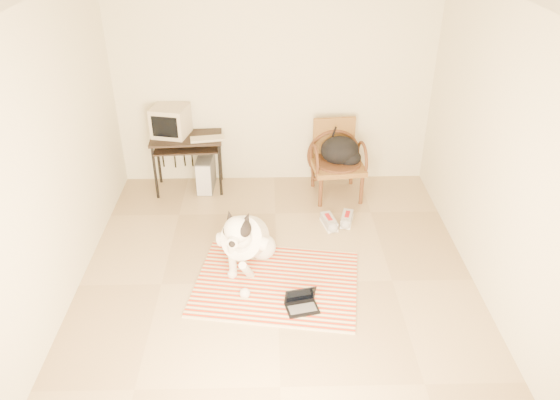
{
  "coord_description": "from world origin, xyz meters",
  "views": [
    {
      "loc": [
        -0.07,
        -4.33,
        3.54
      ],
      "look_at": [
        0.03,
        0.17,
        0.87
      ],
      "focal_mm": 35.0,
      "sensor_mm": 36.0,
      "label": 1
    }
  ],
  "objects_px": {
    "computer_desk": "(187,145)",
    "rattan_chair": "(337,159)",
    "backpack": "(341,152)",
    "pc_tower": "(206,173)",
    "laptop": "(301,303)",
    "dog": "(246,240)",
    "crt_monitor": "(171,121)"
  },
  "relations": [
    {
      "from": "laptop",
      "to": "pc_tower",
      "type": "height_order",
      "value": "pc_tower"
    },
    {
      "from": "computer_desk",
      "to": "pc_tower",
      "type": "distance_m",
      "value": 0.47
    },
    {
      "from": "pc_tower",
      "to": "computer_desk",
      "type": "bearing_deg",
      "value": -173.21
    },
    {
      "from": "backpack",
      "to": "crt_monitor",
      "type": "bearing_deg",
      "value": 173.12
    },
    {
      "from": "dog",
      "to": "crt_monitor",
      "type": "relative_size",
      "value": 2.36
    },
    {
      "from": "dog",
      "to": "computer_desk",
      "type": "height_order",
      "value": "dog"
    },
    {
      "from": "computer_desk",
      "to": "rattan_chair",
      "type": "distance_m",
      "value": 1.9
    },
    {
      "from": "pc_tower",
      "to": "laptop",
      "type": "bearing_deg",
      "value": -64.9
    },
    {
      "from": "rattan_chair",
      "to": "pc_tower",
      "type": "bearing_deg",
      "value": 174.45
    },
    {
      "from": "dog",
      "to": "pc_tower",
      "type": "xyz_separation_m",
      "value": [
        -0.58,
        1.7,
        -0.11
      ]
    },
    {
      "from": "crt_monitor",
      "to": "rattan_chair",
      "type": "relative_size",
      "value": 0.52
    },
    {
      "from": "laptop",
      "to": "backpack",
      "type": "distance_m",
      "value": 2.33
    },
    {
      "from": "computer_desk",
      "to": "rattan_chair",
      "type": "relative_size",
      "value": 0.97
    },
    {
      "from": "rattan_chair",
      "to": "backpack",
      "type": "height_order",
      "value": "rattan_chair"
    },
    {
      "from": "crt_monitor",
      "to": "rattan_chair",
      "type": "distance_m",
      "value": 2.14
    },
    {
      "from": "computer_desk",
      "to": "pc_tower",
      "type": "bearing_deg",
      "value": 6.79
    },
    {
      "from": "crt_monitor",
      "to": "backpack",
      "type": "distance_m",
      "value": 2.16
    },
    {
      "from": "dog",
      "to": "backpack",
      "type": "distance_m",
      "value": 1.91
    },
    {
      "from": "crt_monitor",
      "to": "pc_tower",
      "type": "xyz_separation_m",
      "value": [
        0.4,
        -0.06,
        -0.7
      ]
    },
    {
      "from": "dog",
      "to": "computer_desk",
      "type": "relative_size",
      "value": 1.27
    },
    {
      "from": "computer_desk",
      "to": "dog",
      "type": "bearing_deg",
      "value": -64.81
    },
    {
      "from": "laptop",
      "to": "backpack",
      "type": "bearing_deg",
      "value": 74.29
    },
    {
      "from": "laptop",
      "to": "crt_monitor",
      "type": "height_order",
      "value": "crt_monitor"
    },
    {
      "from": "dog",
      "to": "laptop",
      "type": "xyz_separation_m",
      "value": [
        0.54,
        -0.68,
        -0.26
      ]
    },
    {
      "from": "laptop",
      "to": "crt_monitor",
      "type": "xyz_separation_m",
      "value": [
        -1.51,
        2.44,
        0.85
      ]
    },
    {
      "from": "computer_desk",
      "to": "rattan_chair",
      "type": "xyz_separation_m",
      "value": [
        1.89,
        -0.14,
        -0.16
      ]
    },
    {
      "from": "computer_desk",
      "to": "crt_monitor",
      "type": "xyz_separation_m",
      "value": [
        -0.18,
        0.09,
        0.29
      ]
    },
    {
      "from": "backpack",
      "to": "laptop",
      "type": "bearing_deg",
      "value": -105.71
    },
    {
      "from": "laptop",
      "to": "rattan_chair",
      "type": "xyz_separation_m",
      "value": [
        0.57,
        2.22,
        0.41
      ]
    },
    {
      "from": "dog",
      "to": "pc_tower",
      "type": "relative_size",
      "value": 2.43
    },
    {
      "from": "computer_desk",
      "to": "crt_monitor",
      "type": "height_order",
      "value": "crt_monitor"
    },
    {
      "from": "backpack",
      "to": "computer_desk",
      "type": "bearing_deg",
      "value": 174.95
    }
  ]
}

